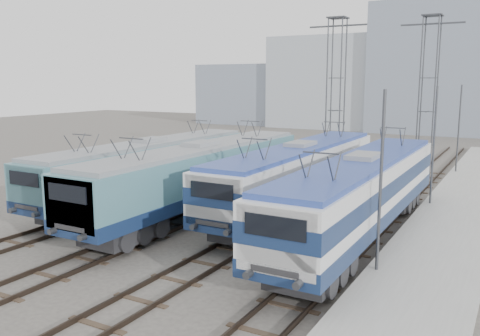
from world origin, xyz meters
name	(u,v)px	position (x,y,z in m)	size (l,w,h in m)	color
ground	(161,255)	(0.00, 0.00, 0.00)	(160.00, 160.00, 0.00)	#514C47
platform	(444,237)	(10.20, 8.00, 0.15)	(4.00, 70.00, 0.30)	#9E9E99
locomotive_far_left	(148,165)	(-6.75, 7.44, 2.24)	(2.84, 17.94, 3.38)	#16284E
locomotive_center_left	(199,173)	(-2.25, 6.29, 2.33)	(2.96, 18.72, 3.52)	#16284E
locomotive_center_right	(299,171)	(2.25, 9.49, 2.34)	(2.90, 18.34, 3.45)	#16284E
locomotive_far_right	(361,190)	(6.75, 6.12, 2.38)	(2.96, 18.71, 3.52)	#16284E
catenary_tower_west	(336,89)	(0.00, 22.00, 6.64)	(4.50, 1.20, 12.00)	#3F4247
catenary_tower_east	(428,90)	(6.50, 24.00, 6.64)	(4.50, 1.20, 12.00)	#3F4247
mast_front	(380,186)	(8.60, 2.00, 3.50)	(0.12, 0.12, 7.00)	#3F4247
mast_mid	(434,148)	(8.60, 14.00, 3.50)	(0.12, 0.12, 7.00)	#3F4247
mast_rear	(459,131)	(8.60, 26.00, 3.50)	(0.12, 0.12, 7.00)	#3F4247
building_west	(333,83)	(-14.00, 62.00, 7.00)	(18.00, 12.00, 14.00)	#A4AEB8
building_center	(457,68)	(4.00, 62.00, 9.00)	(22.00, 14.00, 18.00)	gray
building_far_west	(245,94)	(-30.00, 62.00, 5.00)	(14.00, 10.00, 10.00)	gray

